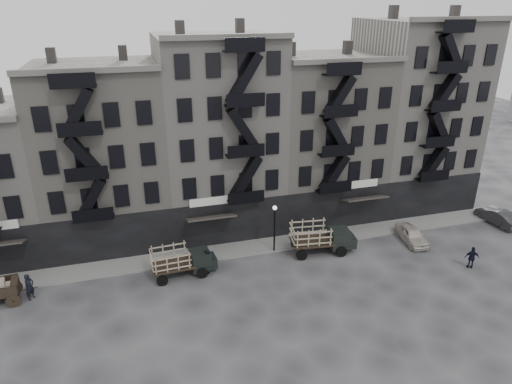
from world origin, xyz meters
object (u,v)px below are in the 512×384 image
object	(u,v)px
car_east	(412,235)
pedestrian_mid	(207,262)
stake_truck_east	(321,236)
policeman	(472,258)
car_far	(498,217)
stake_truck_west	(182,259)
pedestrian_west	(30,287)

from	to	relation	value
car_east	pedestrian_mid	distance (m)	18.14
stake_truck_east	policeman	bearing A→B (deg)	-21.02
car_far	pedestrian_mid	size ratio (longest dim) A/B	2.20
stake_truck_east	stake_truck_west	bearing A→B (deg)	-171.61
car_far	pedestrian_mid	distance (m)	28.01
pedestrian_mid	policeman	distance (m)	20.86
car_far	car_east	bearing A→B (deg)	-1.25
pedestrian_mid	policeman	size ratio (longest dim) A/B	1.05
car_far	stake_truck_east	bearing A→B (deg)	-5.23
car_east	policeman	size ratio (longest dim) A/B	2.18
stake_truck_west	car_east	bearing A→B (deg)	-4.50
car_far	policeman	distance (m)	9.73
stake_truck_west	pedestrian_mid	distance (m)	1.95
pedestrian_west	car_east	bearing A→B (deg)	-52.81
car_far	policeman	xyz separation A→B (m)	(-7.78, -5.84, 0.22)
stake_truck_west	pedestrian_west	world-z (taller)	stake_truck_west
stake_truck_east	car_far	size ratio (longest dim) A/B	1.29
car_east	car_far	size ratio (longest dim) A/B	0.94
stake_truck_east	car_far	distance (m)	18.26
stake_truck_east	pedestrian_west	size ratio (longest dim) A/B	2.79
car_east	pedestrian_mid	size ratio (longest dim) A/B	2.07
stake_truck_west	stake_truck_east	world-z (taller)	stake_truck_east
pedestrian_west	pedestrian_mid	bearing A→B (deg)	-53.02
car_far	policeman	size ratio (longest dim) A/B	2.32
policeman	stake_truck_west	bearing A→B (deg)	11.30
car_far	pedestrian_mid	xyz separation A→B (m)	(-28.00, -0.73, 0.27)
car_far	pedestrian_west	distance (m)	40.66
car_far	pedestrian_mid	bearing A→B (deg)	-4.50
pedestrian_west	policeman	distance (m)	33.29
stake_truck_west	policeman	bearing A→B (deg)	-17.16
stake_truck_west	pedestrian_mid	world-z (taller)	stake_truck_west
car_east	pedestrian_west	world-z (taller)	pedestrian_west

